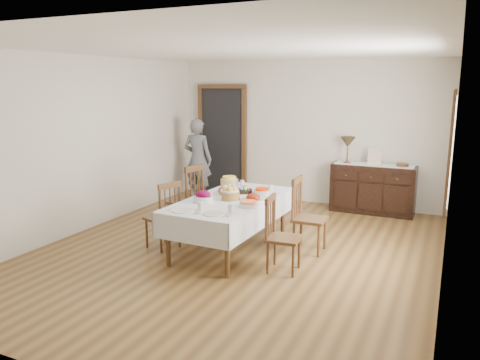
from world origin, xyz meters
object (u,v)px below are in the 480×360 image
at_px(chair_left_near, 165,215).
at_px(chair_left_far, 188,198).
at_px(chair_right_far, 306,214).
at_px(chair_right_near, 280,234).
at_px(person, 198,157).
at_px(dining_table, 231,205).
at_px(table_lamp, 348,143).
at_px(sideboard, 373,189).

distance_m(chair_left_near, chair_left_far, 0.74).
relative_size(chair_left_far, chair_right_far, 1.04).
bearing_deg(chair_right_far, chair_right_near, 173.30).
bearing_deg(chair_right_far, person, 54.50).
xyz_separation_m(chair_left_far, chair_right_near, (1.74, -0.81, -0.06)).
xyz_separation_m(chair_left_near, chair_right_near, (1.66, -0.08, -0.01)).
bearing_deg(chair_left_far, chair_right_near, 75.08).
bearing_deg(dining_table, table_lamp, 71.99).
bearing_deg(sideboard, chair_left_far, -135.35).
height_order(chair_right_far, table_lamp, table_lamp).
bearing_deg(chair_right_far, chair_left_far, 88.45).
height_order(dining_table, table_lamp, table_lamp).
distance_m(dining_table, chair_right_far, 1.01).
distance_m(chair_left_far, person, 2.08).
relative_size(chair_right_near, sideboard, 0.65).
height_order(dining_table, person, person).
bearing_deg(table_lamp, chair_left_near, -120.69).
bearing_deg(sideboard, person, -172.48).
distance_m(chair_left_near, chair_right_near, 1.67).
bearing_deg(sideboard, chair_right_near, -100.39).
xyz_separation_m(chair_left_near, chair_left_far, (-0.08, 0.73, 0.05)).
bearing_deg(chair_right_near, chair_right_far, -10.43).
xyz_separation_m(chair_left_far, chair_right_far, (1.82, -0.03, -0.02)).
xyz_separation_m(chair_left_near, table_lamp, (1.77, 2.99, 0.72)).
relative_size(chair_left_far, chair_right_near, 1.14).
xyz_separation_m(sideboard, person, (-3.20, -0.42, 0.41)).
bearing_deg(chair_left_near, dining_table, 130.86).
distance_m(chair_right_near, sideboard, 3.14).
xyz_separation_m(chair_right_near, sideboard, (0.57, 3.09, -0.04)).
bearing_deg(dining_table, person, 130.40).
bearing_deg(dining_table, chair_left_far, 158.48).
xyz_separation_m(chair_left_far, table_lamp, (1.85, 2.26, 0.67)).
distance_m(chair_left_far, chair_right_far, 1.82).
bearing_deg(sideboard, chair_right_far, -101.87).
bearing_deg(sideboard, dining_table, -117.95).
distance_m(chair_left_near, chair_right_far, 1.88).
xyz_separation_m(dining_table, chair_left_far, (-0.89, 0.39, -0.09)).
bearing_deg(person, table_lamp, -174.94).
relative_size(chair_right_near, chair_right_far, 0.91).
distance_m(chair_left_near, person, 2.79).
bearing_deg(person, dining_table, 125.31).
bearing_deg(chair_right_far, dining_table, 110.50).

